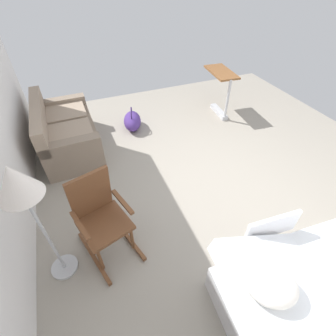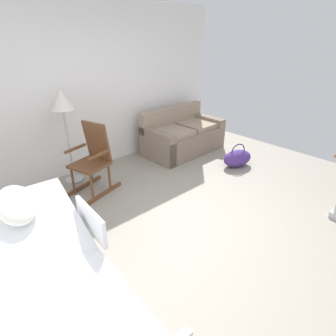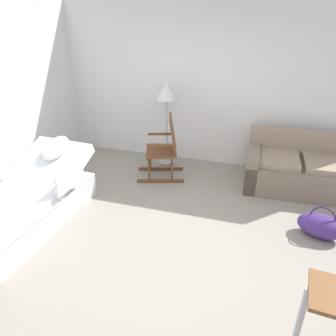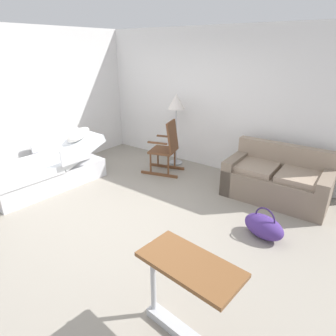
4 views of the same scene
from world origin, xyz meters
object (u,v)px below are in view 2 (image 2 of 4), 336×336
(couch, at_px, (182,137))
(rocking_chair, at_px, (93,160))
(hospital_bed, at_px, (53,298))
(duffel_bag, at_px, (237,158))
(floor_lamp, at_px, (62,106))

(couch, bearing_deg, rocking_chair, -174.09)
(couch, relative_size, rocking_chair, 1.54)
(couch, xyz_separation_m, rocking_chair, (-2.10, -0.22, 0.20))
(couch, height_order, rocking_chair, rocking_chair)
(hospital_bed, distance_m, duffel_bag, 3.76)
(hospital_bed, distance_m, rocking_chair, 2.23)
(floor_lamp, height_order, duffel_bag, floor_lamp)
(hospital_bed, distance_m, floor_lamp, 2.74)
(hospital_bed, relative_size, couch, 1.34)
(couch, bearing_deg, hospital_bed, -150.08)
(couch, height_order, floor_lamp, floor_lamp)
(couch, distance_m, rocking_chair, 2.12)
(hospital_bed, relative_size, duffel_bag, 3.46)
(hospital_bed, bearing_deg, couch, 29.92)
(rocking_chair, height_order, duffel_bag, rocking_chair)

